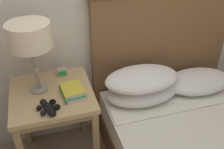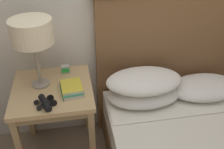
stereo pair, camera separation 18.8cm
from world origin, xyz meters
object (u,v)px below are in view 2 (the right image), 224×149
(nightstand, at_px, (53,98))
(table_lamp, at_px, (32,33))
(book_stacked_on_top, at_px, (71,86))
(book_on_nightstand, at_px, (72,90))
(binoculars_pair, at_px, (45,103))
(alarm_clock, at_px, (66,69))

(nightstand, bearing_deg, table_lamp, 143.30)
(table_lamp, bearing_deg, book_stacked_on_top, -28.60)
(book_stacked_on_top, bearing_deg, nightstand, 156.68)
(nightstand, xyz_separation_m, table_lamp, (-0.08, 0.06, 0.50))
(book_on_nightstand, distance_m, binoculars_pair, 0.22)
(nightstand, distance_m, alarm_clock, 0.26)
(book_stacked_on_top, bearing_deg, alarm_clock, 97.63)
(book_on_nightstand, distance_m, alarm_clock, 0.27)
(nightstand, height_order, table_lamp, table_lamp)
(alarm_clock, bearing_deg, book_on_nightstand, -82.76)
(book_on_nightstand, height_order, binoculars_pair, binoculars_pair)
(nightstand, relative_size, alarm_clock, 9.65)
(book_on_nightstand, xyz_separation_m, book_stacked_on_top, (0.00, 0.01, 0.03))
(table_lamp, distance_m, book_stacked_on_top, 0.45)
(alarm_clock, bearing_deg, table_lamp, -143.25)
(book_stacked_on_top, xyz_separation_m, binoculars_pair, (-0.18, -0.13, -0.02))
(binoculars_pair, relative_size, alarm_clock, 2.35)
(nightstand, height_order, binoculars_pair, binoculars_pair)
(table_lamp, height_order, book_stacked_on_top, table_lamp)
(book_stacked_on_top, distance_m, alarm_clock, 0.26)
(table_lamp, xyz_separation_m, binoculars_pair, (0.04, -0.26, -0.39))
(nightstand, bearing_deg, alarm_clock, 61.94)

